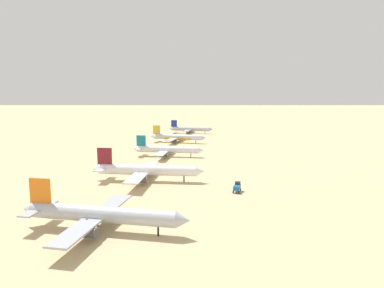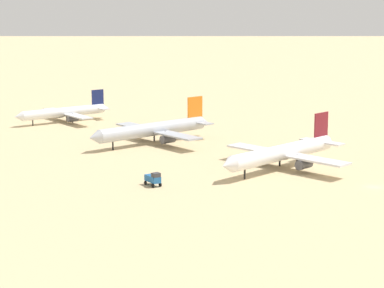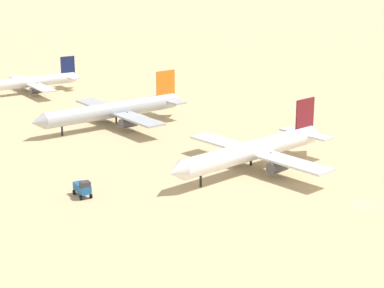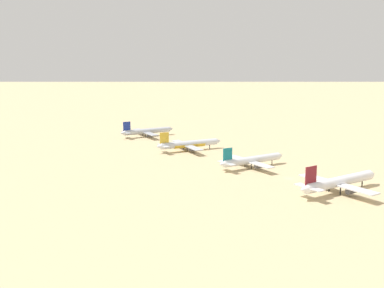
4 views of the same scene
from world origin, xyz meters
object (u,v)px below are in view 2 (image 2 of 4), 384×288
parked_jet_2 (283,153)px  parked_jet_0 (65,112)px  service_truck (153,178)px  parked_jet_1 (154,129)px

parked_jet_2 → parked_jet_0: bearing=-90.7°
service_truck → parked_jet_2: bearing=164.5°
parked_jet_0 → parked_jet_2: bearing=89.3°
parked_jet_0 → service_truck: size_ratio=7.77×
parked_jet_1 → parked_jet_2: 56.75m
parked_jet_2 → service_truck: 42.84m
parked_jet_0 → service_truck: (42.63, 105.25, -2.07)m
parked_jet_1 → service_truck: size_ratio=9.43×
parked_jet_1 → parked_jet_0: bearing=-93.2°
parked_jet_0 → service_truck: 113.58m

